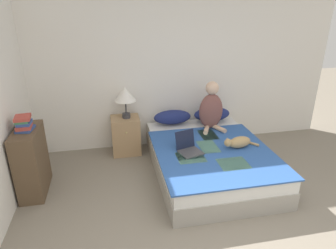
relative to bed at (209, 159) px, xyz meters
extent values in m
cube|color=white|center=(-0.29, 1.14, 1.06)|extent=(5.52, 0.05, 2.55)
cube|color=#9E998E|center=(0.00, 0.01, -0.09)|extent=(1.52, 2.13, 0.25)
cube|color=silver|center=(0.00, 0.01, 0.12)|extent=(1.50, 2.10, 0.17)
cube|color=#2D569E|center=(0.00, -0.20, 0.21)|extent=(1.57, 1.71, 0.02)
cube|color=#5B9384|center=(0.09, 0.36, 0.22)|extent=(0.24, 0.37, 0.01)
cube|color=#5B9384|center=(-0.35, -0.28, 0.22)|extent=(0.36, 0.33, 0.01)
cube|color=#5B9384|center=(-0.03, -0.03, 0.22)|extent=(0.26, 0.40, 0.01)
cube|color=#5B9384|center=(0.13, -0.54, 0.22)|extent=(0.37, 0.31, 0.01)
ellipsoid|color=navy|center=(-0.34, 0.90, 0.34)|extent=(0.62, 0.29, 0.23)
ellipsoid|color=navy|center=(0.34, 0.90, 0.34)|extent=(0.62, 0.29, 0.23)
ellipsoid|color=brown|center=(0.21, 0.60, 0.51)|extent=(0.38, 0.21, 0.57)
sphere|color=#DBB293|center=(0.21, 0.60, 0.88)|extent=(0.21, 0.21, 0.21)
cylinder|color=#DBB293|center=(0.11, 0.47, 0.26)|extent=(0.18, 0.27, 0.07)
cylinder|color=#DBB293|center=(0.32, 0.47, 0.26)|extent=(0.18, 0.27, 0.07)
ellipsoid|color=tan|center=(0.39, -0.14, 0.30)|extent=(0.36, 0.21, 0.16)
sphere|color=tan|center=(0.20, -0.17, 0.33)|extent=(0.11, 0.11, 0.11)
cone|color=tan|center=(0.21, -0.20, 0.37)|extent=(0.05, 0.05, 0.05)
cone|color=tan|center=(0.20, -0.14, 0.37)|extent=(0.05, 0.05, 0.05)
cylinder|color=tan|center=(0.61, -0.10, 0.24)|extent=(0.15, 0.16, 0.04)
cube|color=#424247|center=(-0.32, -0.17, 0.23)|extent=(0.35, 0.32, 0.02)
cube|color=black|center=(-0.37, -0.02, 0.36)|extent=(0.29, 0.14, 0.25)
cube|color=tan|center=(-1.12, 0.87, 0.09)|extent=(0.45, 0.38, 0.61)
sphere|color=tan|center=(-1.12, 0.67, 0.22)|extent=(0.03, 0.03, 0.03)
cylinder|color=#38383D|center=(-1.10, 0.87, 0.43)|extent=(0.13, 0.13, 0.07)
cylinder|color=#38383D|center=(-1.10, 0.87, 0.57)|extent=(0.02, 0.02, 0.21)
cone|color=white|center=(-1.10, 0.87, 0.79)|extent=(0.33, 0.33, 0.22)
cube|color=brown|center=(-2.37, 0.02, 0.22)|extent=(0.29, 0.66, 0.88)
cube|color=#334C8E|center=(-2.37, 0.01, 0.67)|extent=(0.20, 0.25, 0.03)
cube|color=#B24238|center=(-2.37, 0.02, 0.71)|extent=(0.18, 0.23, 0.04)
cube|color=#334C8E|center=(-2.37, 0.02, 0.75)|extent=(0.16, 0.19, 0.04)
cube|color=#3D7A51|center=(-2.38, 0.02, 0.79)|extent=(0.15, 0.19, 0.03)
cube|color=#B24238|center=(-2.38, 0.02, 0.82)|extent=(0.20, 0.23, 0.04)
camera|label=1|loc=(-1.34, -3.60, 2.12)|focal=32.00mm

